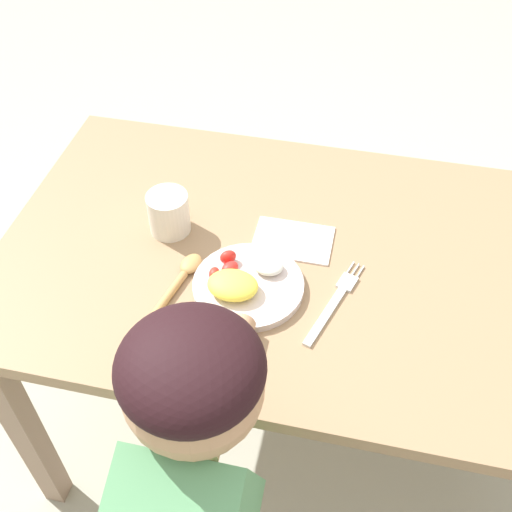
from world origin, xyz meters
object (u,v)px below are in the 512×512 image
object	(u,v)px
plate	(245,283)
fork	(334,303)
drinking_cup	(169,213)
spoon	(178,282)

from	to	relation	value
plate	fork	world-z (taller)	plate
fork	drinking_cup	size ratio (longest dim) A/B	2.48
fork	drinking_cup	world-z (taller)	drinking_cup
fork	spoon	size ratio (longest dim) A/B	1.03
plate	drinking_cup	xyz separation A→B (m)	(-0.18, 0.12, 0.03)
fork	spoon	world-z (taller)	spoon
drinking_cup	spoon	bearing A→B (deg)	-66.96
plate	spoon	distance (m)	0.13
fork	drinking_cup	distance (m)	0.37
plate	drinking_cup	world-z (taller)	drinking_cup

